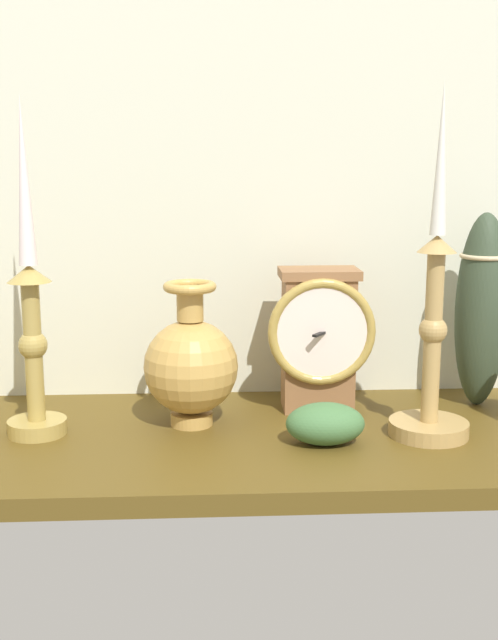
% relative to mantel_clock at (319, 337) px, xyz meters
% --- Properties ---
extents(ground_plane, '(1.00, 0.36, 0.02)m').
position_rel_mantel_clock_xyz_m(ground_plane, '(-0.11, -0.09, -0.11)').
color(ground_plane, '#533F16').
extents(back_wall, '(1.20, 0.02, 0.65)m').
position_rel_mantel_clock_xyz_m(back_wall, '(-0.11, 0.10, 0.23)').
color(back_wall, beige).
rests_on(back_wall, ground_plane).
extents(mantel_clock, '(0.14, 0.09, 0.19)m').
position_rel_mantel_clock_xyz_m(mantel_clock, '(0.00, 0.00, 0.00)').
color(mantel_clock, '#8D603B').
rests_on(mantel_clock, ground_plane).
extents(candlestick_tall_left, '(0.10, 0.10, 0.41)m').
position_rel_mantel_clock_xyz_m(candlestick_tall_left, '(0.12, -0.11, 0.02)').
color(candlestick_tall_left, tan).
rests_on(candlestick_tall_left, ground_plane).
extents(candlestick_tall_center, '(0.07, 0.07, 0.40)m').
position_rel_mantel_clock_xyz_m(candlestick_tall_center, '(-0.35, -0.08, 0.04)').
color(candlestick_tall_center, '#A88F46').
rests_on(candlestick_tall_center, ground_plane).
extents(brass_vase_bulbous, '(0.12, 0.12, 0.18)m').
position_rel_mantel_clock_xyz_m(brass_vase_bulbous, '(-0.17, -0.05, -0.02)').
color(brass_vase_bulbous, tan).
rests_on(brass_vase_bulbous, ground_plane).
extents(tall_ceramic_vase, '(0.07, 0.07, 0.26)m').
position_rel_mantel_clock_xyz_m(tall_ceramic_vase, '(0.22, 0.01, 0.03)').
color(tall_ceramic_vase, '#32422E').
rests_on(tall_ceramic_vase, ground_plane).
extents(ivy_sprig, '(0.09, 0.06, 0.05)m').
position_rel_mantel_clock_xyz_m(ivy_sprig, '(-0.01, -0.13, -0.07)').
color(ivy_sprig, '#416E3D').
rests_on(ivy_sprig, ground_plane).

